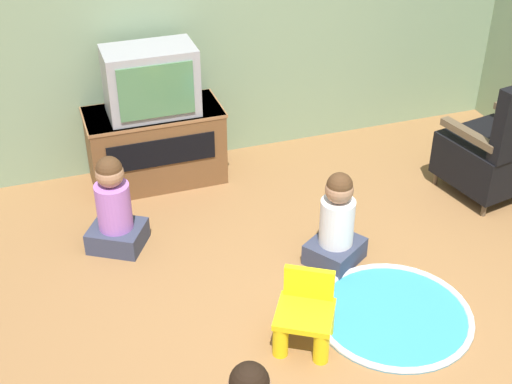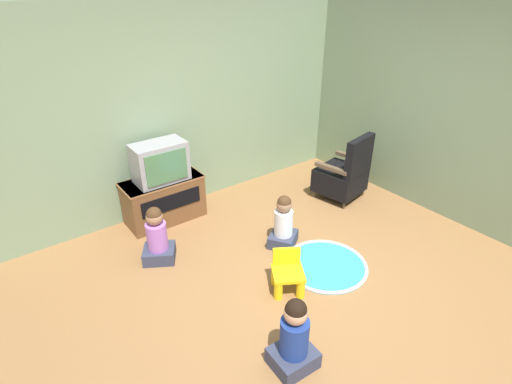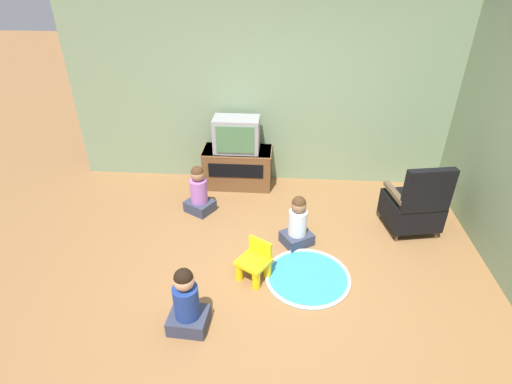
{
  "view_description": "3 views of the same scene",
  "coord_description": "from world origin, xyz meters",
  "px_view_note": "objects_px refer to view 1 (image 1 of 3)",
  "views": [
    {
      "loc": [
        -1.41,
        -2.44,
        2.81
      ],
      "look_at": [
        -0.31,
        0.8,
        0.62
      ],
      "focal_mm": 50.0,
      "sensor_mm": 36.0,
      "label": 1
    },
    {
      "loc": [
        -2.33,
        -2.07,
        2.76
      ],
      "look_at": [
        -0.14,
        0.84,
        0.79
      ],
      "focal_mm": 28.0,
      "sensor_mm": 36.0,
      "label": 2
    },
    {
      "loc": [
        0.01,
        -2.98,
        2.96
      ],
      "look_at": [
        -0.27,
        0.86,
        0.64
      ],
      "focal_mm": 28.0,
      "sensor_mm": 36.0,
      "label": 3
    }
  ],
  "objects_px": {
    "child_watching_left": "(337,224)",
    "child_watching_right": "(114,209)",
    "yellow_kid_chair": "(305,317)",
    "black_armchair": "(497,150)",
    "television": "(151,81)",
    "tv_cabinet": "(156,144)"
  },
  "relations": [
    {
      "from": "yellow_kid_chair",
      "to": "child_watching_left",
      "type": "distance_m",
      "value": 0.76
    },
    {
      "from": "tv_cabinet",
      "to": "child_watching_left",
      "type": "bearing_deg",
      "value": -57.57
    },
    {
      "from": "television",
      "to": "black_armchair",
      "type": "bearing_deg",
      "value": -22.72
    },
    {
      "from": "yellow_kid_chair",
      "to": "black_armchair",
      "type": "bearing_deg",
      "value": 58.98
    },
    {
      "from": "black_armchair",
      "to": "yellow_kid_chair",
      "type": "xyz_separation_m",
      "value": [
        -1.85,
        -0.97,
        -0.18
      ]
    },
    {
      "from": "child_watching_left",
      "to": "child_watching_right",
      "type": "relative_size",
      "value": 0.97
    },
    {
      "from": "black_armchair",
      "to": "yellow_kid_chair",
      "type": "bearing_deg",
      "value": 16.73
    },
    {
      "from": "child_watching_left",
      "to": "yellow_kid_chair",
      "type": "bearing_deg",
      "value": -159.76
    },
    {
      "from": "child_watching_right",
      "to": "child_watching_left",
      "type": "bearing_deg",
      "value": 5.61
    },
    {
      "from": "tv_cabinet",
      "to": "child_watching_left",
      "type": "distance_m",
      "value": 1.58
    },
    {
      "from": "television",
      "to": "black_armchair",
      "type": "xyz_separation_m",
      "value": [
        2.24,
        -0.94,
        -0.45
      ]
    },
    {
      "from": "child_watching_left",
      "to": "television",
      "type": "bearing_deg",
      "value": 90.1
    },
    {
      "from": "television",
      "to": "tv_cabinet",
      "type": "bearing_deg",
      "value": 90.0
    },
    {
      "from": "yellow_kid_chair",
      "to": "child_watching_right",
      "type": "distance_m",
      "value": 1.46
    },
    {
      "from": "child_watching_right",
      "to": "black_armchair",
      "type": "bearing_deg",
      "value": 25.89
    },
    {
      "from": "black_armchair",
      "to": "child_watching_right",
      "type": "bearing_deg",
      "value": -16.03
    },
    {
      "from": "black_armchair",
      "to": "child_watching_left",
      "type": "xyz_separation_m",
      "value": [
        -1.39,
        -0.37,
        -0.08
      ]
    },
    {
      "from": "tv_cabinet",
      "to": "yellow_kid_chair",
      "type": "relative_size",
      "value": 2.34
    },
    {
      "from": "black_armchair",
      "to": "yellow_kid_chair",
      "type": "relative_size",
      "value": 2.26
    },
    {
      "from": "child_watching_left",
      "to": "child_watching_right",
      "type": "height_order",
      "value": "child_watching_right"
    },
    {
      "from": "child_watching_left",
      "to": "child_watching_right",
      "type": "xyz_separation_m",
      "value": [
        -1.27,
        0.6,
        0.01
      ]
    },
    {
      "from": "tv_cabinet",
      "to": "television",
      "type": "bearing_deg",
      "value": -90.0
    }
  ]
}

